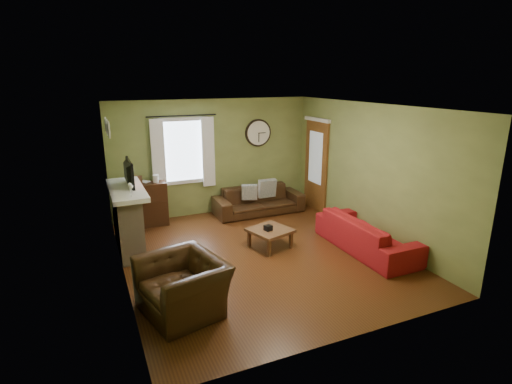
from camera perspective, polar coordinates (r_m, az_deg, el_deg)
name	(u,v)px	position (r m, az deg, el deg)	size (l,w,h in m)	color
floor	(260,255)	(7.22, 0.55, -8.94)	(4.60, 5.20, 0.00)	#4A2510
ceiling	(260,107)	(6.56, 0.61, 12.11)	(4.60, 5.20, 0.00)	white
wall_left	(118,201)	(6.23, -19.11, -1.18)	(0.00, 5.20, 2.60)	olive
wall_right	(369,172)	(7.97, 15.87, 2.75)	(0.00, 5.20, 2.60)	olive
wall_back	(213,157)	(9.15, -6.12, 4.95)	(4.60, 0.00, 2.60)	olive
wall_front	(354,240)	(4.65, 13.88, -6.61)	(4.60, 0.00, 2.60)	olive
fireplace	(128,222)	(7.57, -17.87, -4.04)	(0.40, 1.40, 1.10)	tan
firebox	(140,233)	(7.67, -16.29, -5.63)	(0.04, 0.60, 0.55)	black
mantel	(126,190)	(7.40, -18.03, 0.28)	(0.58, 1.60, 0.08)	white
tv	(126,176)	(7.49, -18.14, 2.16)	(0.60, 0.08, 0.35)	black
tv_screen	(130,173)	(7.49, -17.57, 2.64)	(0.02, 0.62, 0.36)	#994C3F
medallion_left	(109,130)	(6.83, -20.28, 8.34)	(0.28, 0.28, 0.03)	white
medallion_mid	(107,127)	(7.17, -20.48, 8.65)	(0.28, 0.28, 0.03)	white
medallion_right	(106,125)	(7.52, -20.66, 8.94)	(0.28, 0.28, 0.03)	white
window_pane	(183,151)	(8.91, -10.43, 5.79)	(1.00, 0.02, 1.30)	silver
curtain_rod	(182,116)	(8.71, -10.53, 10.67)	(0.03, 0.03, 1.50)	black
curtain_left	(158,156)	(8.72, -13.78, 5.03)	(0.28, 0.04, 1.55)	white
curtain_right	(208,152)	(8.96, -6.83, 5.67)	(0.28, 0.04, 1.55)	white
wall_clock	(258,133)	(9.40, 0.35, 8.43)	(0.64, 0.06, 0.64)	white
door	(316,166)	(9.47, 8.58, 3.69)	(0.05, 0.90, 2.10)	brown
bookshelf	(148,205)	(8.72, -15.16, -1.75)	(0.78, 0.33, 0.93)	black
book	(141,182)	(8.63, -16.05, 1.42)	(0.17, 0.23, 0.02)	brown
sofa_brown	(259,200)	(9.27, 0.38, -1.19)	(2.06, 0.81, 0.60)	#311D0F
pillow_left	(249,192)	(9.02, -0.95, -0.02)	(0.35, 0.11, 0.35)	gray
pillow_right	(267,188)	(9.34, 1.59, 0.53)	(0.43, 0.13, 0.43)	gray
sofa_red	(366,234)	(7.57, 15.46, -5.78)	(2.13, 0.83, 0.62)	maroon
armchair	(183,286)	(5.57, -10.42, -13.05)	(1.13, 0.98, 0.73)	#311D0F
coffee_table	(270,238)	(7.44, 2.01, -6.62)	(0.68, 0.68, 0.36)	brown
tissue_box	(268,229)	(7.30, 1.75, -5.24)	(0.12, 0.12, 0.10)	black
wine_glass_a	(131,191)	(6.78, -17.41, 0.17)	(0.07, 0.07, 0.20)	white
wine_glass_b	(130,189)	(6.95, -17.57, 0.47)	(0.07, 0.07, 0.19)	white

